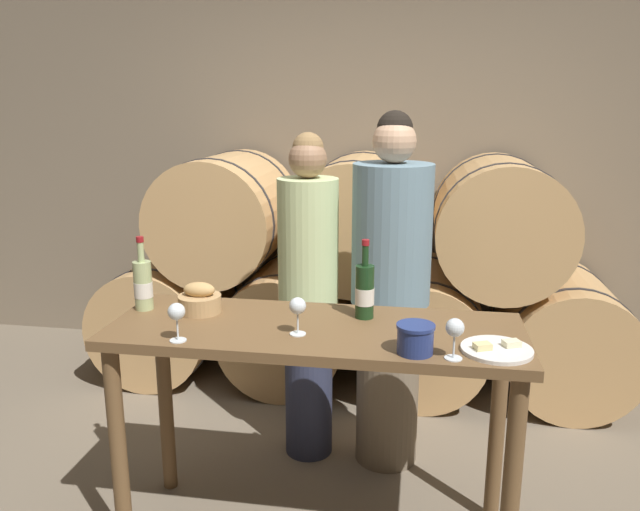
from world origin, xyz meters
The scene contains 13 objects.
stone_wall_back centered at (0.00, 2.11, 1.60)m, with size 10.00×0.12×3.20m.
barrel_stack centered at (0.00, 1.53, 0.67)m, with size 3.27×0.92×1.44m.
tasting_table centered at (0.00, 0.00, 0.77)m, with size 1.57×0.57×0.92m.
person_left centered at (-0.14, 0.63, 0.83)m, with size 0.29×0.29×1.61m.
person_right centered at (0.25, 0.63, 0.86)m, with size 0.37×0.37×1.71m.
wine_bottle_red centered at (0.17, 0.13, 1.03)m, with size 0.08×0.08×0.32m.
wine_bottle_white centered at (-0.73, 0.09, 1.02)m, with size 0.08×0.08×0.31m.
blue_crock centered at (0.38, -0.20, 0.97)m, with size 0.13×0.13×0.10m.
bread_basket centered at (-0.49, 0.09, 0.97)m, with size 0.17×0.17×0.13m.
cheese_plate centered at (0.65, -0.14, 0.93)m, with size 0.24×0.24×0.04m.
wine_glass_far_left centered at (-0.46, -0.23, 1.02)m, with size 0.06×0.06×0.14m.
wine_glass_left centered at (-0.05, -0.09, 1.02)m, with size 0.06×0.06×0.14m.
wine_glass_center centered at (0.51, -0.23, 1.02)m, with size 0.06×0.06×0.14m.
Camera 1 is at (0.38, -2.20, 1.75)m, focal length 35.00 mm.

